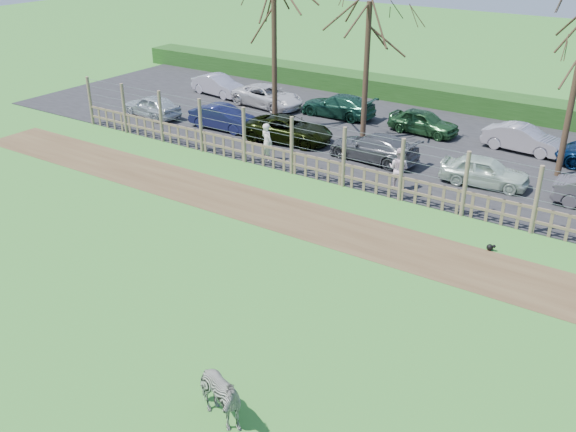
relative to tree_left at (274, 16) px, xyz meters
The scene contains 21 objects.
ground 15.17m from the tree_left, 62.53° to the right, with size 120.00×120.00×0.00m, color #5EAA42.
dirt_strip 11.74m from the tree_left, 50.91° to the right, with size 34.00×2.80×0.01m, color brown.
asphalt 8.81m from the tree_left, 17.10° to the left, with size 44.00×13.00×0.04m, color #232326.
hedge 12.20m from the tree_left, 54.16° to the left, with size 46.00×2.00×1.10m, color #1E4716.
fence 9.25m from the tree_left, 34.70° to the right, with size 30.16×0.16×2.50m.
tree_left is the anchor object (origin of this frame).
tree_mid 4.67m from the tree_left, 12.53° to the left, with size 4.80×4.80×6.83m.
zebra 21.25m from the tree_left, 58.60° to the right, with size 0.76×1.67×1.41m, color gray.
visitor_a 6.54m from the tree_left, 59.57° to the right, with size 0.63×0.41×1.72m, color silver.
visitor_b 10.37m from the tree_left, 23.02° to the right, with size 0.84×0.65×1.72m, color silver.
crow 15.76m from the tree_left, 26.37° to the right, with size 0.30×0.22×0.24m.
car_0 8.58m from the tree_left, 164.31° to the right, with size 1.42×3.52×1.20m, color silver.
car_1 5.62m from the tree_left, 147.52° to the right, with size 1.27×3.64×1.20m, color #191D47.
car_2 5.36m from the tree_left, 36.04° to the right, with size 1.99×4.32×1.20m, color black.
car_3 8.04m from the tree_left, 11.13° to the right, with size 1.68×4.13×1.20m, color #57595D.
car_4 12.34m from the tree_left, ahead, with size 1.42×3.52×1.20m, color silver.
car_7 9.05m from the tree_left, 151.58° to the left, with size 1.27×3.64×1.20m, color #BEB5C6.
car_8 6.50m from the tree_left, 130.32° to the left, with size 1.99×4.32×1.20m, color silver.
car_9 6.41m from the tree_left, 67.62° to the left, with size 1.68×4.13×1.20m, color #194533.
car_10 8.95m from the tree_left, 28.57° to the left, with size 1.42×3.52×1.20m, color #255229.
car_11 12.96m from the tree_left, 18.00° to the left, with size 1.27×3.64×1.20m, color #C2B7BE.
Camera 1 is at (11.55, -13.24, 10.17)m, focal length 40.00 mm.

